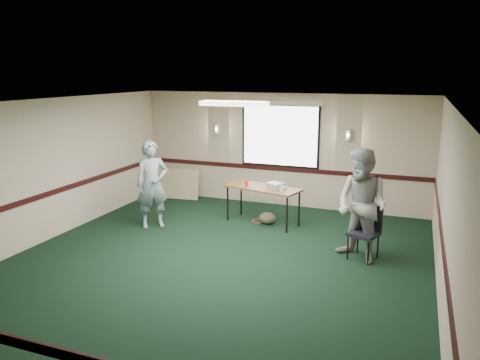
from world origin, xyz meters
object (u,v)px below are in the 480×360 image
(projector, at_px, (275,185))
(person_right, at_px, (362,206))
(person_left, at_px, (152,184))
(conference_chair, at_px, (366,228))
(folding_table, at_px, (263,190))

(projector, relative_size, person_right, 0.16)
(person_left, distance_m, person_right, 4.28)
(projector, relative_size, conference_chair, 0.34)
(folding_table, relative_size, person_right, 0.88)
(person_left, bearing_deg, person_right, -46.56)
(conference_chair, height_order, person_right, person_right)
(conference_chair, bearing_deg, projector, 168.85)
(folding_table, xyz_separation_m, person_left, (-2.08, -1.01, 0.16))
(projector, height_order, person_left, person_left)
(person_right, bearing_deg, person_left, -152.94)
(folding_table, height_order, projector, projector)
(person_left, relative_size, person_right, 0.93)
(folding_table, relative_size, conference_chair, 1.85)
(projector, height_order, conference_chair, conference_chair)
(folding_table, xyz_separation_m, person_right, (2.19, -1.32, 0.23))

